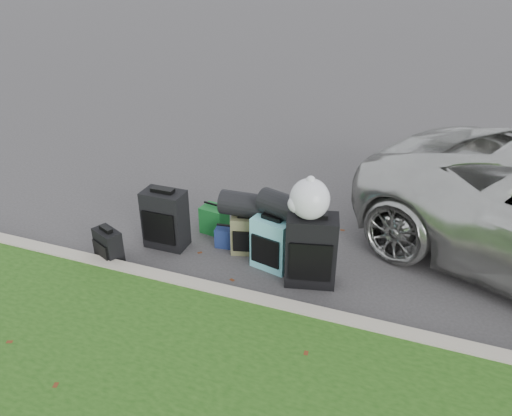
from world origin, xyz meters
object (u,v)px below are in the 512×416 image
(suitcase_teal, at_px, (272,243))
(tote_green, at_px, (214,219))
(suitcase_large_black_right, at_px, (311,250))
(suitcase_small_black, at_px, (109,247))
(tote_navy, at_px, (225,237))
(suitcase_large_black_left, at_px, (165,219))
(suitcase_olive, at_px, (246,235))

(suitcase_teal, bearing_deg, tote_green, 165.29)
(suitcase_large_black_right, bearing_deg, suitcase_small_black, 178.03)
(suitcase_small_black, bearing_deg, tote_navy, 60.26)
(suitcase_large_black_right, height_order, tote_green, suitcase_large_black_right)
(suitcase_large_black_left, bearing_deg, suitcase_teal, -0.04)
(suitcase_teal, bearing_deg, tote_navy, 174.24)
(suitcase_small_black, xyz_separation_m, tote_navy, (1.17, 0.86, -0.10))
(suitcase_small_black, bearing_deg, tote_green, 76.26)
(suitcase_small_black, xyz_separation_m, suitcase_large_black_right, (2.40, 0.49, 0.20))
(tote_green, xyz_separation_m, tote_navy, (0.29, -0.28, -0.06))
(suitcase_olive, relative_size, tote_navy, 1.92)
(suitcase_small_black, height_order, suitcase_teal, suitcase_teal)
(suitcase_olive, bearing_deg, tote_green, 135.96)
(suitcase_teal, xyz_separation_m, tote_green, (-1.00, 0.53, -0.14))
(suitcase_olive, relative_size, suitcase_large_black_right, 0.59)
(tote_green, bearing_deg, suitcase_teal, -19.26)
(suitcase_large_black_left, relative_size, tote_navy, 2.93)
(suitcase_small_black, distance_m, suitcase_olive, 1.69)
(suitcase_large_black_left, height_order, tote_navy, suitcase_large_black_left)
(suitcase_large_black_left, distance_m, suitcase_olive, 1.05)
(suitcase_teal, bearing_deg, suitcase_large_black_right, -1.46)
(suitcase_large_black_left, distance_m, suitcase_large_black_right, 1.95)
(suitcase_teal, bearing_deg, suitcase_olive, 167.18)
(tote_green, relative_size, tote_navy, 1.43)
(suitcase_teal, relative_size, tote_green, 1.75)
(suitcase_large_black_right, relative_size, tote_green, 2.28)
(tote_navy, bearing_deg, suitcase_teal, -25.91)
(suitcase_large_black_left, bearing_deg, suitcase_olive, 11.05)
(suitcase_small_black, relative_size, suitcase_large_black_left, 0.59)
(suitcase_small_black, xyz_separation_m, tote_green, (0.88, 1.15, -0.04))
(tote_green, height_order, tote_navy, tote_green)
(suitcase_olive, height_order, tote_navy, suitcase_olive)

